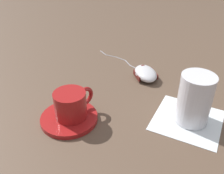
{
  "coord_description": "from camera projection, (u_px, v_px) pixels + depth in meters",
  "views": [
    {
      "loc": [
        -0.29,
        0.38,
        0.38
      ],
      "look_at": [
        0.1,
        -0.01,
        0.03
      ],
      "focal_mm": 40.0,
      "sensor_mm": 36.0,
      "label": 1
    }
  ],
  "objects": [
    {
      "name": "computer_mouse",
      "position": [
        146.0,
        73.0,
        0.75
      ],
      "size": [
        0.11,
        0.1,
        0.03
      ],
      "color": "silver",
      "rests_on": "ground"
    },
    {
      "name": "mouse_cable",
      "position": [
        119.0,
        59.0,
        0.86
      ],
      "size": [
        0.2,
        0.02,
        0.0
      ],
      "color": "gray",
      "rests_on": "ground"
    },
    {
      "name": "ground_plane",
      "position": [
        137.0,
        115.0,
        0.61
      ],
      "size": [
        3.0,
        3.0,
        0.0
      ],
      "primitive_type": "plane",
      "color": "brown"
    },
    {
      "name": "napkin_under_glass",
      "position": [
        187.0,
        120.0,
        0.59
      ],
      "size": [
        0.19,
        0.19,
        0.0
      ],
      "primitive_type": "cube",
      "rotation": [
        0.0,
        0.0,
        0.32
      ],
      "color": "white",
      "rests_on": "ground"
    },
    {
      "name": "coffee_cup",
      "position": [
        71.0,
        104.0,
        0.57
      ],
      "size": [
        0.07,
        0.1,
        0.06
      ],
      "color": "maroon",
      "rests_on": "saucer"
    },
    {
      "name": "saucer",
      "position": [
        69.0,
        118.0,
        0.59
      ],
      "size": [
        0.13,
        0.13,
        0.01
      ],
      "primitive_type": "cylinder",
      "color": "maroon",
      "rests_on": "ground"
    },
    {
      "name": "drinking_glass",
      "position": [
        195.0,
        99.0,
        0.55
      ],
      "size": [
        0.08,
        0.08,
        0.12
      ],
      "primitive_type": "cylinder",
      "color": "silver",
      "rests_on": "napkin_under_glass"
    }
  ]
}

